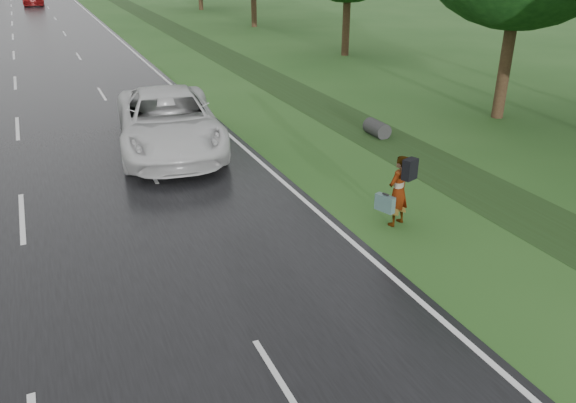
% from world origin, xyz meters
% --- Properties ---
extents(road, '(14.00, 180.00, 0.04)m').
position_xyz_m(road, '(0.00, 45.00, 0.02)').
color(road, black).
rests_on(road, ground).
extents(edge_stripe_east, '(0.12, 180.00, 0.01)m').
position_xyz_m(edge_stripe_east, '(6.75, 45.00, 0.04)').
color(edge_stripe_east, silver).
rests_on(edge_stripe_east, road).
extents(center_line, '(0.12, 180.00, 0.01)m').
position_xyz_m(center_line, '(0.00, 45.00, 0.04)').
color(center_line, silver).
rests_on(center_line, road).
extents(drainage_ditch, '(2.20, 120.00, 0.56)m').
position_xyz_m(drainage_ditch, '(11.50, 18.71, 0.04)').
color(drainage_ditch, '#1D3213').
rests_on(drainage_ditch, ground).
extents(pedestrian, '(0.91, 0.70, 1.75)m').
position_xyz_m(pedestrian, '(8.18, 3.97, 0.90)').
color(pedestrian, '#A5998C').
rests_on(pedestrian, ground).
extents(white_pickup, '(3.97, 7.03, 1.85)m').
position_xyz_m(white_pickup, '(4.56, 11.50, 0.97)').
color(white_pickup, silver).
rests_on(white_pickup, road).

